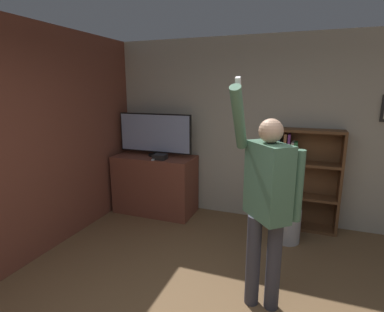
# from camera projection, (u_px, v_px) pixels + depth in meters

# --- Properties ---
(wall_back) EXTENTS (6.71, 0.09, 2.70)m
(wall_back) POSITION_uv_depth(u_px,v_px,m) (268.00, 131.00, 4.39)
(wall_back) COLOR #B2AD9E
(wall_back) RESTS_ON ground_plane
(wall_side_brick) EXTENTS (0.06, 4.58, 2.70)m
(wall_side_brick) POSITION_uv_depth(u_px,v_px,m) (62.00, 138.00, 3.81)
(wall_side_brick) COLOR brown
(wall_side_brick) RESTS_ON ground_plane
(tv_ledge) EXTENTS (1.26, 0.62, 0.92)m
(tv_ledge) POSITION_uv_depth(u_px,v_px,m) (155.00, 184.00, 4.81)
(tv_ledge) COLOR brown
(tv_ledge) RESTS_ON ground_plane
(television) EXTENTS (1.20, 0.22, 0.67)m
(television) POSITION_uv_depth(u_px,v_px,m) (155.00, 134.00, 4.65)
(television) COLOR black
(television) RESTS_ON tv_ledge
(game_console) EXTENTS (0.19, 0.16, 0.08)m
(game_console) POSITION_uv_depth(u_px,v_px,m) (160.00, 157.00, 4.49)
(game_console) COLOR black
(game_console) RESTS_ON tv_ledge
(remote_loose) EXTENTS (0.05, 0.14, 0.02)m
(remote_loose) POSITION_uv_depth(u_px,v_px,m) (154.00, 159.00, 4.47)
(remote_loose) COLOR white
(remote_loose) RESTS_ON tv_ledge
(bookshelf) EXTENTS (0.89, 0.28, 1.43)m
(bookshelf) POSITION_uv_depth(u_px,v_px,m) (298.00, 181.00, 4.21)
(bookshelf) COLOR brown
(bookshelf) RESTS_ON ground_plane
(person) EXTENTS (0.57, 0.56, 2.06)m
(person) POSITION_uv_depth(u_px,v_px,m) (267.00, 198.00, 2.55)
(person) COLOR #383842
(person) RESTS_ON ground_plane
(waste_bin) EXTENTS (0.33, 0.33, 0.44)m
(waste_bin) POSITION_uv_depth(u_px,v_px,m) (287.00, 225.00, 3.90)
(waste_bin) COLOR #B7B7BC
(waste_bin) RESTS_ON ground_plane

